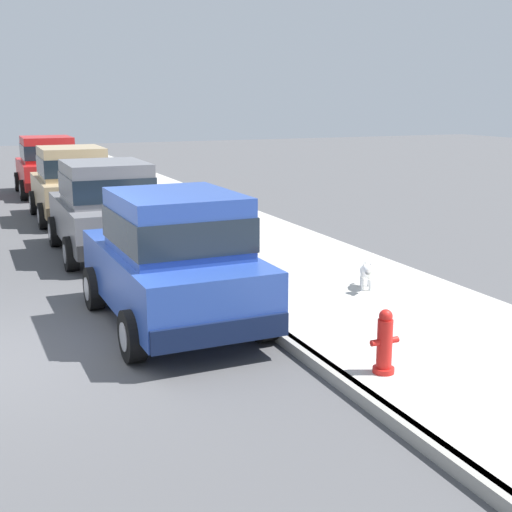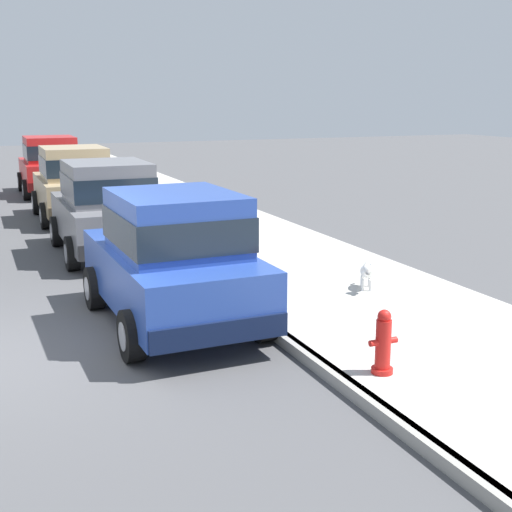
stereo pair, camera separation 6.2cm
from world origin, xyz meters
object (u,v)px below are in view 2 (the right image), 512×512
(car_blue_hatchback, at_px, (173,257))
(dog_white, at_px, (367,272))
(car_red_hatchback, at_px, (50,164))
(car_grey_hatchback, at_px, (107,207))
(fire_hydrant, at_px, (383,344))
(car_tan_hatchback, at_px, (74,182))

(car_blue_hatchback, relative_size, dog_white, 5.60)
(car_red_hatchback, distance_m, dog_white, 14.61)
(car_grey_hatchback, distance_m, fire_hydrant, 7.78)
(car_blue_hatchback, distance_m, car_tan_hatchback, 9.22)
(car_tan_hatchback, relative_size, fire_hydrant, 5.27)
(dog_white, bearing_deg, fire_hydrant, -118.98)
(car_tan_hatchback, height_order, dog_white, car_tan_hatchback)
(car_blue_hatchback, xyz_separation_m, car_red_hatchback, (0.04, 14.38, 0.00))
(dog_white, bearing_deg, car_blue_hatchback, -178.02)
(car_tan_hatchback, bearing_deg, car_blue_hatchback, -90.25)
(car_blue_hatchback, bearing_deg, dog_white, 1.98)
(car_blue_hatchback, xyz_separation_m, car_grey_hatchback, (0.02, 4.78, 0.00))
(car_red_hatchback, bearing_deg, car_grey_hatchback, -90.14)
(car_blue_hatchback, height_order, fire_hydrant, car_blue_hatchback)
(car_blue_hatchback, xyz_separation_m, car_tan_hatchback, (0.04, 9.22, 0.00))
(car_tan_hatchback, bearing_deg, car_red_hatchback, 89.96)
(car_tan_hatchback, distance_m, dog_white, 9.65)
(fire_hydrant, bearing_deg, car_red_hatchback, 94.92)
(car_grey_hatchback, height_order, fire_hydrant, car_grey_hatchback)
(fire_hydrant, bearing_deg, car_grey_hatchback, 101.18)
(car_blue_hatchback, distance_m, car_grey_hatchback, 4.78)
(car_red_hatchback, relative_size, fire_hydrant, 5.27)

